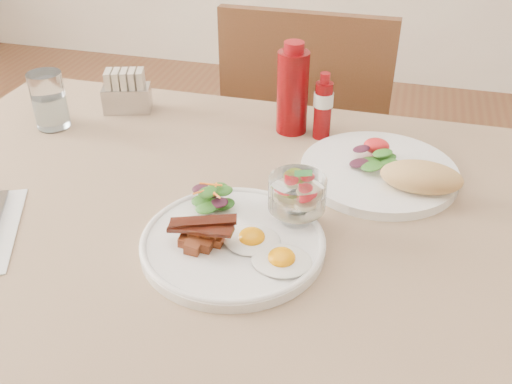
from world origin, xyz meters
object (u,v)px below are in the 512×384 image
object	(u,v)px
table	(240,255)
fruit_cup	(297,193)
main_plate	(233,243)
second_plate	(388,172)
ketchup_bottle	(293,91)
water_glass	(50,104)
hot_sauce_bottle	(323,107)
chair_far	(308,146)
sugar_caddy	(127,93)

from	to	relation	value
table	fruit_cup	bearing A→B (deg)	-9.00
main_plate	second_plate	world-z (taller)	second_plate
ketchup_bottle	water_glass	bearing A→B (deg)	-166.99
table	main_plate	world-z (taller)	main_plate
ketchup_bottle	table	bearing A→B (deg)	-93.59
main_plate	ketchup_bottle	world-z (taller)	ketchup_bottle
table	hot_sauce_bottle	world-z (taller)	hot_sauce_bottle
fruit_cup	hot_sauce_bottle	distance (m)	0.32
fruit_cup	chair_far	bearing A→B (deg)	98.17
table	ketchup_bottle	world-z (taller)	ketchup_bottle
chair_far	ketchup_bottle	xyz separation A→B (m)	(0.02, -0.35, 0.32)
sugar_caddy	table	bearing A→B (deg)	-59.67
second_plate	sugar_caddy	distance (m)	0.60
second_plate	ketchup_bottle	world-z (taller)	ketchup_bottle
chair_far	main_plate	xyz separation A→B (m)	(0.02, -0.75, 0.24)
chair_far	fruit_cup	distance (m)	0.75
chair_far	sugar_caddy	bearing A→B (deg)	-134.92
fruit_cup	sugar_caddy	xyz separation A→B (m)	(-0.45, 0.33, -0.03)
ketchup_bottle	water_glass	xyz separation A→B (m)	(-0.49, -0.11, -0.04)
hot_sauce_bottle	sugar_caddy	bearing A→B (deg)	178.33
main_plate	sugar_caddy	size ratio (longest dim) A/B	2.46
sugar_caddy	fruit_cup	bearing A→B (deg)	-54.14
sugar_caddy	water_glass	bearing A→B (deg)	-154.03
chair_far	second_plate	world-z (taller)	chair_far
table	fruit_cup	world-z (taller)	fruit_cup
table	chair_far	bearing A→B (deg)	90.00
table	second_plate	world-z (taller)	second_plate
hot_sauce_bottle	water_glass	xyz separation A→B (m)	(-0.55, -0.10, -0.01)
table	fruit_cup	xyz separation A→B (m)	(0.10, -0.02, 0.15)
second_plate	ketchup_bottle	bearing A→B (deg)	144.79
hot_sauce_bottle	water_glass	distance (m)	0.56
chair_far	fruit_cup	bearing A→B (deg)	-81.83
chair_far	main_plate	bearing A→B (deg)	-88.81
fruit_cup	ketchup_bottle	bearing A→B (deg)	103.36
table	water_glass	xyz separation A→B (m)	(-0.47, 0.20, 0.14)
table	sugar_caddy	xyz separation A→B (m)	(-0.35, 0.31, 0.13)
sugar_caddy	water_glass	world-z (taller)	water_glass
table	ketchup_bottle	distance (m)	0.36
main_plate	second_plate	xyz separation A→B (m)	(0.21, 0.25, 0.01)
main_plate	ketchup_bottle	distance (m)	0.41
table	sugar_caddy	size ratio (longest dim) A/B	11.67
chair_far	hot_sauce_bottle	distance (m)	0.47
chair_far	hot_sauce_bottle	xyz separation A→B (m)	(0.08, -0.36, 0.29)
ketchup_bottle	hot_sauce_bottle	bearing A→B (deg)	-10.92
main_plate	water_glass	distance (m)	0.56
chair_far	ketchup_bottle	distance (m)	0.47
ketchup_bottle	hot_sauce_bottle	distance (m)	0.07
hot_sauce_bottle	water_glass	world-z (taller)	hot_sauce_bottle
table	main_plate	distance (m)	0.13
chair_far	main_plate	size ratio (longest dim) A/B	3.32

